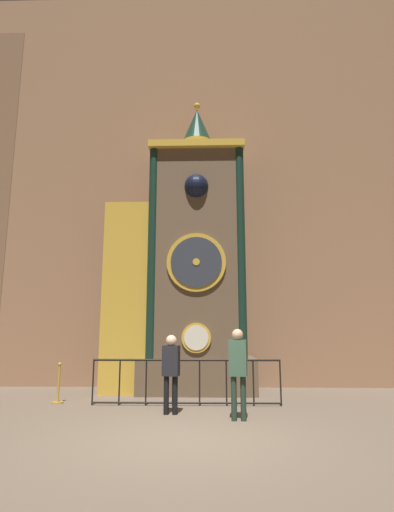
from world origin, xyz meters
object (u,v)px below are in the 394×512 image
stanchion_post (58,390)px  visitor_far (238,364)px  clock_tower (183,267)px  visitor_near (171,366)px

stanchion_post → visitor_far: bearing=-22.7°
stanchion_post → clock_tower: bearing=30.7°
visitor_far → visitor_near: bearing=168.3°
visitor_near → clock_tower: bearing=99.1°
clock_tower → visitor_far: size_ratio=5.08×
visitor_far → stanchion_post: visitor_far is taller
clock_tower → stanchion_post: clock_tower is taller
visitor_far → stanchion_post: size_ratio=1.84×
visitor_far → stanchion_post: bearing=167.3°
visitor_near → stanchion_post: visitor_near is taller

